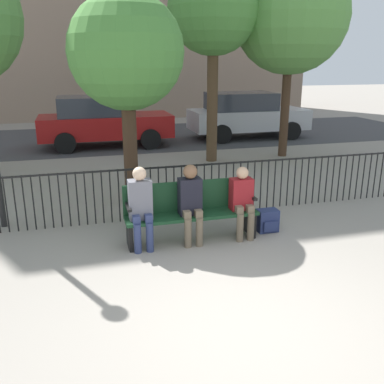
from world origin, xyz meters
The scene contains 13 objects.
ground_plane centered at (0.00, 0.00, 0.00)m, with size 80.00×80.00×0.00m, color gray.
park_bench centered at (0.00, 2.44, 0.50)m, with size 2.07×0.45×0.92m.
seated_person_0 centered at (-0.80, 2.31, 0.69)m, with size 0.34×0.39×1.25m.
seated_person_1 centered at (-0.03, 2.31, 0.69)m, with size 0.34×0.39×1.24m.
seated_person_2 centered at (0.80, 2.30, 0.64)m, with size 0.34×0.39×1.15m.
backpack centered at (1.30, 2.40, 0.18)m, with size 0.34×0.26×0.37m.
fence_railing centered at (-0.02, 3.49, 0.56)m, with size 9.01×0.03×0.95m.
tree_0 centered at (2.00, 7.59, 3.94)m, with size 2.37×2.37×5.18m.
tree_1 centered at (-0.64, 4.53, 2.84)m, with size 2.12×2.12×3.93m.
tree_2 centered at (4.24, 7.67, 3.86)m, with size 3.13×3.13×5.45m.
street_surface centered at (0.00, 12.00, 0.00)m, with size 24.00×6.00×0.01m.
parked_car_0 centered at (4.35, 10.83, 0.84)m, with size 4.20×1.94×1.62m.
parked_car_1 centered at (-0.75, 10.52, 0.84)m, with size 4.20×1.94×1.62m.
Camera 1 is at (-1.64, -3.63, 2.72)m, focal length 40.00 mm.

